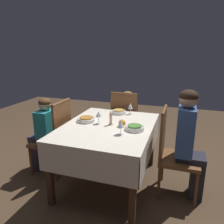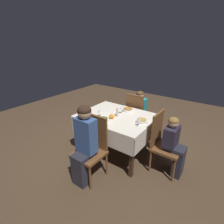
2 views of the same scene
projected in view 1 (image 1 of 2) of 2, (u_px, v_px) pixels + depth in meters
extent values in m
plane|color=#4C3826|center=(109.00, 181.00, 2.77)|extent=(8.00, 8.00, 0.00)
cube|color=silver|center=(108.00, 127.00, 2.56)|extent=(1.32, 1.03, 0.04)
cube|color=silver|center=(70.00, 134.00, 2.76)|extent=(1.32, 0.01, 0.28)
cube|color=silver|center=(151.00, 145.00, 2.46)|extent=(1.32, 0.01, 0.28)
cube|color=silver|center=(123.00, 122.00, 3.21)|extent=(0.01, 1.03, 0.28)
cube|color=silver|center=(85.00, 166.00, 2.01)|extent=(0.01, 1.03, 0.28)
cube|color=#3D2616|center=(94.00, 134.00, 3.34)|extent=(0.06, 0.06, 0.72)
cube|color=#3D2616|center=(50.00, 175.00, 2.27)|extent=(0.06, 0.06, 0.72)
cube|color=#3D2616|center=(152.00, 142.00, 3.08)|extent=(0.06, 0.06, 0.72)
cube|color=#3D2616|center=(133.00, 192.00, 2.00)|extent=(0.06, 0.06, 0.72)
cube|color=brown|center=(179.00, 159.00, 2.46)|extent=(0.44, 0.44, 0.04)
cube|color=brown|center=(163.00, 133.00, 2.44)|extent=(0.40, 0.03, 0.54)
cylinder|color=brown|center=(164.00, 110.00, 2.36)|extent=(0.39, 0.04, 0.04)
cylinder|color=brown|center=(196.00, 190.00, 2.28)|extent=(0.03, 0.03, 0.40)
cylinder|color=brown|center=(195.00, 171.00, 2.63)|extent=(0.03, 0.03, 0.40)
cylinder|color=brown|center=(159.00, 183.00, 2.40)|extent=(0.03, 0.03, 0.40)
cylinder|color=brown|center=(163.00, 166.00, 2.75)|extent=(0.03, 0.03, 0.40)
cube|color=brown|center=(127.00, 125.00, 3.55)|extent=(0.44, 0.44, 0.04)
cube|color=brown|center=(124.00, 111.00, 3.28)|extent=(0.03, 0.40, 0.54)
cylinder|color=brown|center=(124.00, 94.00, 3.21)|extent=(0.04, 0.39, 0.04)
cylinder|color=brown|center=(140.00, 135.00, 3.73)|extent=(0.03, 0.03, 0.40)
cylinder|color=brown|center=(119.00, 132.00, 3.84)|extent=(0.03, 0.03, 0.40)
cylinder|color=brown|center=(135.00, 144.00, 3.38)|extent=(0.03, 0.03, 0.40)
cylinder|color=brown|center=(112.00, 141.00, 3.49)|extent=(0.03, 0.03, 0.40)
cube|color=brown|center=(50.00, 142.00, 2.92)|extent=(0.44, 0.44, 0.04)
cube|color=brown|center=(62.00, 123.00, 2.77)|extent=(0.40, 0.03, 0.54)
cylinder|color=brown|center=(61.00, 102.00, 2.70)|extent=(0.39, 0.04, 0.04)
cylinder|color=brown|center=(48.00, 149.00, 3.21)|extent=(0.03, 0.03, 0.40)
cylinder|color=brown|center=(31.00, 161.00, 2.86)|extent=(0.03, 0.03, 0.40)
cylinder|color=brown|center=(71.00, 153.00, 3.09)|extent=(0.03, 0.03, 0.40)
cylinder|color=brown|center=(56.00, 166.00, 2.74)|extent=(0.03, 0.03, 0.40)
cube|color=#282833|center=(197.00, 178.00, 2.45)|extent=(0.22, 0.14, 0.44)
cube|color=#282833|center=(191.00, 157.00, 2.41)|extent=(0.24, 0.31, 0.06)
cube|color=#38568E|center=(185.00, 131.00, 2.35)|extent=(0.30, 0.18, 0.53)
sphere|color=tan|center=(189.00, 99.00, 2.25)|extent=(0.19, 0.19, 0.19)
ellipsoid|color=black|center=(189.00, 96.00, 2.24)|extent=(0.19, 0.19, 0.13)
cube|color=#282833|center=(129.00, 132.00, 3.79)|extent=(0.14, 0.22, 0.44)
cube|color=#282833|center=(128.00, 120.00, 3.64)|extent=(0.31, 0.24, 0.06)
cube|color=#282333|center=(127.00, 111.00, 3.51)|extent=(0.18, 0.30, 0.32)
sphere|color=#D6A884|center=(128.00, 96.00, 3.45)|extent=(0.16, 0.16, 0.16)
ellipsoid|color=brown|center=(128.00, 95.00, 3.44)|extent=(0.16, 0.16, 0.11)
cube|color=#383342|center=(39.00, 153.00, 3.03)|extent=(0.23, 0.14, 0.44)
cube|color=#383342|center=(43.00, 137.00, 2.94)|extent=(0.24, 0.31, 0.06)
cube|color=teal|center=(47.00, 123.00, 2.85)|extent=(0.30, 0.18, 0.36)
sphere|color=beige|center=(45.00, 104.00, 2.78)|extent=(0.16, 0.16, 0.16)
ellipsoid|color=brown|center=(45.00, 102.00, 2.77)|extent=(0.16, 0.16, 0.11)
cylinder|color=white|center=(135.00, 128.00, 2.41)|extent=(0.21, 0.21, 0.04)
torus|color=white|center=(135.00, 127.00, 2.40)|extent=(0.21, 0.21, 0.01)
cylinder|color=#4C7F38|center=(135.00, 126.00, 2.40)|extent=(0.15, 0.15, 0.02)
cylinder|color=white|center=(121.00, 134.00, 2.29)|extent=(0.06, 0.06, 0.00)
cylinder|color=white|center=(121.00, 131.00, 2.28)|extent=(0.01, 0.01, 0.07)
cone|color=white|center=(121.00, 124.00, 2.26)|extent=(0.08, 0.08, 0.08)
cylinder|color=white|center=(121.00, 125.00, 2.26)|extent=(0.05, 0.05, 0.04)
cylinder|color=white|center=(119.00, 112.00, 3.01)|extent=(0.19, 0.19, 0.04)
torus|color=white|center=(119.00, 111.00, 3.00)|extent=(0.19, 0.19, 0.01)
cylinder|color=gold|center=(119.00, 110.00, 3.00)|extent=(0.14, 0.14, 0.02)
cylinder|color=white|center=(130.00, 114.00, 2.99)|extent=(0.07, 0.07, 0.00)
cylinder|color=white|center=(130.00, 111.00, 2.98)|extent=(0.01, 0.01, 0.07)
cone|color=white|center=(130.00, 106.00, 2.96)|extent=(0.06, 0.06, 0.08)
cylinder|color=white|center=(130.00, 107.00, 2.96)|extent=(0.04, 0.04, 0.04)
cylinder|color=white|center=(86.00, 120.00, 2.69)|extent=(0.22, 0.22, 0.04)
torus|color=white|center=(86.00, 118.00, 2.68)|extent=(0.22, 0.22, 0.01)
cylinder|color=#B2702D|center=(86.00, 118.00, 2.68)|extent=(0.16, 0.16, 0.02)
cylinder|color=white|center=(99.00, 123.00, 2.62)|extent=(0.07, 0.07, 0.00)
cylinder|color=white|center=(99.00, 120.00, 2.60)|extent=(0.01, 0.01, 0.08)
cone|color=white|center=(99.00, 114.00, 2.58)|extent=(0.07, 0.07, 0.07)
cylinder|color=white|center=(99.00, 115.00, 2.59)|extent=(0.04, 0.04, 0.03)
cylinder|color=beige|center=(111.00, 124.00, 2.58)|extent=(0.06, 0.06, 0.01)
cylinder|color=beige|center=(111.00, 118.00, 2.55)|extent=(0.03, 0.03, 0.14)
ellipsoid|color=#F9C64C|center=(111.00, 112.00, 2.53)|extent=(0.01, 0.01, 0.03)
sphere|color=orange|center=(122.00, 123.00, 2.50)|extent=(0.08, 0.08, 0.08)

